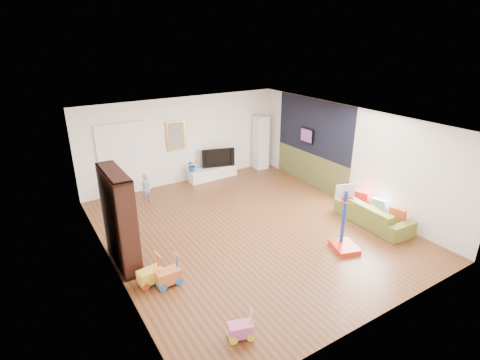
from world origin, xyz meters
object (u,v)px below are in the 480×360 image
basketball_hoop (348,220)px  sofa (373,214)px  bookshelf (119,219)px  media_console (213,173)px

basketball_hoop → sofa: bearing=36.1°
bookshelf → basketball_hoop: bearing=-26.3°
bookshelf → sofa: bookshelf is taller
basketball_hoop → bookshelf: bearing=172.3°
media_console → bookshelf: bookshelf is taller
bookshelf → basketball_hoop: bookshelf is taller
media_console → basketball_hoop: size_ratio=1.11×
media_console → bookshelf: (-3.86, -3.29, 0.83)m
media_console → bookshelf: 5.14m
bookshelf → sofa: 6.05m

